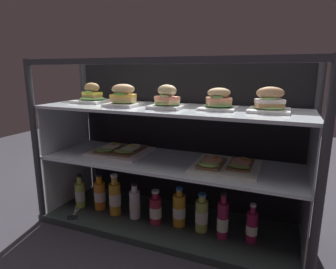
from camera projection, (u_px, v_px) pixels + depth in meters
The scene contains 24 objects.
ground_plane at pixel (168, 228), 1.71m from camera, with size 6.00×6.00×0.02m, color #2E2B33.
case_base_deck at pixel (168, 223), 1.70m from camera, with size 1.53×0.50×0.04m, color #2B3332.
case_frame at pixel (177, 135), 1.71m from camera, with size 1.53×0.50×0.97m.
riser_lower_tier at pixel (168, 192), 1.66m from camera, with size 1.45×0.43×0.36m.
shelf_lower_glass at pixel (168, 162), 1.62m from camera, with size 1.47×0.44×0.02m, color silver.
riser_upper_tier at pixel (168, 136), 1.58m from camera, with size 1.45×0.43×0.29m.
shelf_upper_glass at pixel (168, 109), 1.55m from camera, with size 1.47×0.44×0.02m, color silver.
plated_roll_sandwich_near_left_corner at pixel (92, 96), 1.78m from camera, with size 0.20×0.20×0.12m.
plated_roll_sandwich_far_right at pixel (123, 97), 1.59m from camera, with size 0.18×0.18×0.12m.
plated_roll_sandwich_right_of_center at pixel (167, 99), 1.50m from camera, with size 0.17×0.17×0.12m.
plated_roll_sandwich_far_left at pixel (219, 101), 1.46m from camera, with size 0.18×0.18×0.11m.
plated_roll_sandwich_center at pixel (270, 102), 1.37m from camera, with size 0.19×0.19×0.12m.
open_sandwich_tray_mid_left at pixel (120, 150), 1.76m from camera, with size 0.34×0.31×0.06m.
open_sandwich_tray_near_right_corner at pixel (226, 165), 1.49m from camera, with size 0.34×0.31×0.06m.
juice_bottle_back_center at pixel (80, 194), 1.85m from camera, with size 0.06×0.06×0.22m.
juice_bottle_tucked_behind at pixel (100, 195), 1.83m from camera, with size 0.07×0.07×0.23m.
juice_bottle_front_middle at pixel (115, 198), 1.75m from camera, with size 0.07×0.07×0.26m.
juice_bottle_back_right at pixel (135, 203), 1.71m from camera, with size 0.06×0.06×0.22m.
juice_bottle_front_left_end at pixel (156, 210), 1.65m from camera, with size 0.07×0.07×0.20m.
juice_bottle_front_right_end at pixel (179, 210), 1.63m from camera, with size 0.07×0.07×0.23m.
juice_bottle_near_post at pixel (202, 215), 1.57m from camera, with size 0.07×0.07×0.22m.
juice_bottle_back_left at pixel (223, 220), 1.50m from camera, with size 0.06×0.06×0.25m.
juice_bottle_front_second at pixel (252, 227), 1.47m from camera, with size 0.06×0.06×0.21m.
kitchen_scissors at pixel (74, 215), 1.75m from camera, with size 0.14×0.20×0.01m.
Camera 1 is at (0.59, -1.42, 0.91)m, focal length 30.57 mm.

